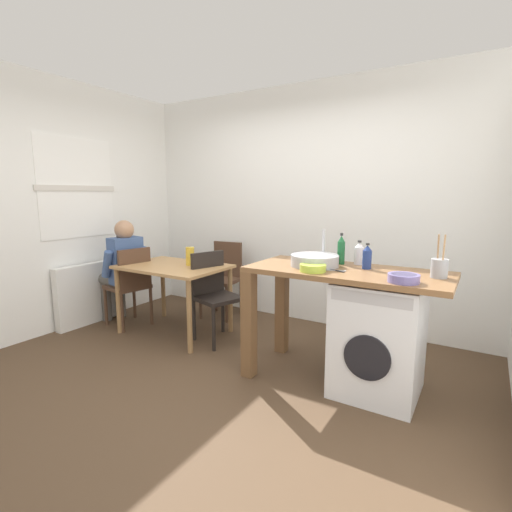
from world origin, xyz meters
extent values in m
plane|color=#4C3826|center=(0.00, 0.00, 0.00)|extent=(5.46, 5.46, 0.00)
cube|color=white|center=(0.00, 1.75, 1.35)|extent=(4.60, 0.10, 2.70)
cube|color=white|center=(-2.15, 0.00, 1.35)|extent=(0.10, 3.80, 2.70)
cube|color=white|center=(-2.10, 0.30, 1.55)|extent=(0.01, 0.90, 1.10)
cube|color=beige|center=(-2.09, 0.30, 1.55)|extent=(0.02, 0.96, 0.06)
cube|color=white|center=(-2.02, 0.30, 0.35)|extent=(0.10, 0.80, 0.70)
cube|color=tan|center=(-0.97, 0.59, 0.72)|extent=(1.10, 0.76, 0.03)
cylinder|color=#977045|center=(-1.47, 0.26, 0.35)|extent=(0.05, 0.05, 0.71)
cylinder|color=#977045|center=(-0.47, 0.26, 0.35)|extent=(0.05, 0.05, 0.71)
cylinder|color=#977045|center=(-1.47, 0.92, 0.35)|extent=(0.05, 0.05, 0.71)
cylinder|color=#977045|center=(-0.47, 0.92, 0.35)|extent=(0.05, 0.05, 0.71)
cube|color=#4C3323|center=(-1.59, 0.49, 0.45)|extent=(0.46, 0.46, 0.04)
cube|color=#4C3323|center=(-1.41, 0.46, 0.68)|extent=(0.10, 0.38, 0.45)
cylinder|color=#4C3323|center=(-1.79, 0.35, 0.23)|extent=(0.04, 0.04, 0.45)
cylinder|color=#4C3323|center=(-1.73, 0.70, 0.23)|extent=(0.04, 0.04, 0.45)
cylinder|color=#4C3323|center=(-1.44, 0.28, 0.23)|extent=(0.04, 0.04, 0.45)
cylinder|color=#4C3323|center=(-1.38, 0.64, 0.23)|extent=(0.04, 0.04, 0.45)
cube|color=black|center=(-0.42, 0.64, 0.45)|extent=(0.51, 0.51, 0.04)
cube|color=black|center=(-0.59, 0.70, 0.68)|extent=(0.15, 0.37, 0.45)
cylinder|color=black|center=(-0.19, 0.76, 0.23)|extent=(0.04, 0.04, 0.45)
cylinder|color=black|center=(-0.30, 0.41, 0.23)|extent=(0.04, 0.04, 0.45)
cylinder|color=black|center=(-0.53, 0.87, 0.23)|extent=(0.04, 0.04, 0.45)
cylinder|color=black|center=(-0.64, 0.53, 0.23)|extent=(0.04, 0.04, 0.45)
cube|color=#4C3323|center=(-0.87, 1.29, 0.45)|extent=(0.44, 0.44, 0.04)
cube|color=#4C3323|center=(-0.88, 1.47, 0.68)|extent=(0.38, 0.08, 0.45)
cylinder|color=#4C3323|center=(-0.67, 1.13, 0.23)|extent=(0.04, 0.04, 0.45)
cylinder|color=#4C3323|center=(-1.02, 1.09, 0.23)|extent=(0.04, 0.04, 0.45)
cylinder|color=#4C3323|center=(-0.71, 1.49, 0.23)|extent=(0.04, 0.04, 0.45)
cylinder|color=#4C3323|center=(-1.06, 1.45, 0.23)|extent=(0.04, 0.04, 0.45)
cylinder|color=#595651|center=(-1.94, 0.46, 0.23)|extent=(0.11, 0.11, 0.45)
cylinder|color=#595651|center=(-1.90, 0.64, 0.23)|extent=(0.11, 0.11, 0.45)
cylinder|color=#595651|center=(-1.78, 0.44, 0.50)|extent=(0.42, 0.21, 0.14)
cylinder|color=#595651|center=(-1.75, 0.61, 0.50)|extent=(0.42, 0.21, 0.14)
cube|color=#3F598C|center=(-1.59, 0.49, 0.75)|extent=(0.26, 0.37, 0.52)
cylinder|color=#3F598C|center=(-1.64, 0.29, 0.74)|extent=(0.20, 0.12, 0.31)
cylinder|color=#3F598C|center=(-1.57, 0.70, 0.74)|extent=(0.20, 0.12, 0.31)
sphere|color=#A57A5B|center=(-1.59, 0.49, 1.09)|extent=(0.21, 0.21, 0.21)
sphere|color=black|center=(-1.64, 0.50, 1.01)|extent=(0.12, 0.12, 0.12)
cube|color=brown|center=(0.95, 0.46, 0.90)|extent=(1.50, 0.68, 0.04)
cube|color=brown|center=(0.25, 0.17, 0.44)|extent=(0.10, 0.10, 0.88)
cube|color=brown|center=(0.25, 0.75, 0.44)|extent=(0.10, 0.10, 0.88)
cube|color=silver|center=(1.21, 0.46, 0.43)|extent=(0.60, 0.60, 0.86)
cylinder|color=black|center=(1.21, 0.16, 0.39)|extent=(0.32, 0.02, 0.32)
cube|color=#B2B2B7|center=(1.21, 0.16, 0.80)|extent=(0.54, 0.01, 0.08)
cylinder|color=#9EA0A5|center=(0.69, 0.46, 0.97)|extent=(0.38, 0.38, 0.09)
cylinder|color=#B2B2B7|center=(0.69, 0.64, 1.06)|extent=(0.02, 0.02, 0.28)
cylinder|color=#19592D|center=(0.84, 0.66, 1.01)|extent=(0.06, 0.06, 0.18)
cone|color=#19592D|center=(0.84, 0.66, 1.13)|extent=(0.05, 0.05, 0.05)
cylinder|color=#262626|center=(0.84, 0.66, 1.16)|extent=(0.02, 0.02, 0.02)
cylinder|color=silver|center=(0.97, 0.72, 0.99)|extent=(0.08, 0.08, 0.14)
cone|color=silver|center=(0.97, 0.72, 1.08)|extent=(0.07, 0.07, 0.04)
cylinder|color=#262626|center=(0.97, 0.72, 1.11)|extent=(0.03, 0.03, 0.02)
cylinder|color=navy|center=(1.07, 0.57, 0.99)|extent=(0.07, 0.07, 0.14)
cone|color=navy|center=(1.07, 0.57, 1.08)|extent=(0.06, 0.06, 0.04)
cylinder|color=#262626|center=(1.07, 0.57, 1.11)|extent=(0.03, 0.03, 0.02)
cylinder|color=#A8C63D|center=(0.76, 0.26, 0.95)|extent=(0.19, 0.19, 0.05)
cylinder|color=olive|center=(0.76, 0.26, 0.96)|extent=(0.16, 0.16, 0.03)
cylinder|color=gray|center=(1.58, 0.51, 0.99)|extent=(0.11, 0.11, 0.13)
cylinder|color=#99724C|center=(1.56, 0.52, 1.13)|extent=(0.01, 0.04, 0.18)
cylinder|color=#99724C|center=(1.60, 0.50, 1.13)|extent=(0.01, 0.05, 0.18)
cylinder|color=slate|center=(1.40, 0.24, 0.95)|extent=(0.20, 0.20, 0.05)
cylinder|color=#3D375B|center=(1.40, 0.24, 0.96)|extent=(0.16, 0.16, 0.03)
cylinder|color=gold|center=(-0.82, 0.69, 0.84)|extent=(0.09, 0.09, 0.19)
cube|color=#B2B2B7|center=(0.90, 0.36, 0.92)|extent=(0.15, 0.06, 0.01)
cube|color=#262628|center=(0.90, 0.36, 0.92)|extent=(0.15, 0.06, 0.01)
camera|label=1|loc=(1.83, -2.31, 1.49)|focal=26.55mm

